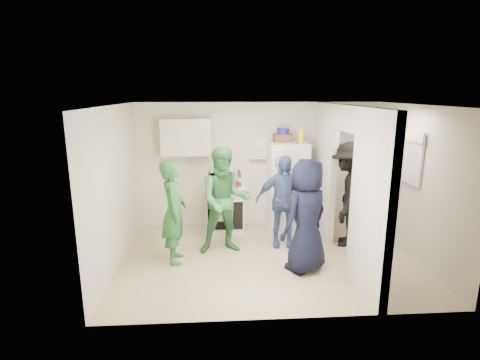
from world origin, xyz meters
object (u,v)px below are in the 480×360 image
object	(u,v)px
person_green_center	(225,201)
person_denim	(283,201)
fridge	(287,187)
wicker_basket	(283,138)
blue_bowl	(283,131)
person_navy	(306,216)
yellow_cup_stack_top	(301,136)
stove	(225,208)
person_nook	(347,194)
person_green_left	(174,212)

from	to	relation	value
person_green_center	person_denim	world-z (taller)	person_green_center
fridge	person_green_center	xyz separation A→B (m)	(-1.24, -1.00, 0.03)
wicker_basket	blue_bowl	bearing A→B (deg)	0.00
person_navy	person_denim	bearing A→B (deg)	-115.30
fridge	person_green_center	bearing A→B (deg)	-141.29
yellow_cup_stack_top	person_navy	bearing A→B (deg)	-98.91
blue_bowl	person_navy	distance (m)	2.12
stove	person_denim	size ratio (longest dim) A/B	0.56
wicker_basket	person_green_center	distance (m)	1.80
fridge	person_green_center	distance (m)	1.60
wicker_basket	person_green_center	size ratio (longest dim) A/B	0.19
blue_bowl	person_nook	distance (m)	1.68
fridge	person_green_left	bearing A→B (deg)	-147.25
stove	blue_bowl	xyz separation A→B (m)	(1.13, 0.02, 1.50)
person_denim	person_nook	distance (m)	1.14
person_navy	person_nook	size ratio (longest dim) A/B	0.94
person_green_left	person_nook	world-z (taller)	person_nook
blue_bowl	person_green_center	world-z (taller)	blue_bowl
yellow_cup_stack_top	person_green_center	size ratio (longest dim) A/B	0.14
stove	yellow_cup_stack_top	xyz separation A→B (m)	(1.45, -0.13, 1.42)
stove	person_navy	xyz separation A→B (m)	(1.18, -1.80, 0.41)
stove	person_navy	distance (m)	2.20
blue_bowl	person_green_left	size ratio (longest dim) A/B	0.14
person_green_left	person_navy	xyz separation A→B (m)	(2.03, -0.44, 0.04)
blue_bowl	person_nook	xyz separation A→B (m)	(1.01, -0.87, -1.03)
person_denim	person_navy	distance (m)	1.00
fridge	yellow_cup_stack_top	distance (m)	1.03
fridge	person_denim	xyz separation A→B (m)	(-0.23, -0.79, -0.06)
fridge	wicker_basket	distance (m)	0.96
fridge	wicker_basket	bearing A→B (deg)	153.43
blue_bowl	person_nook	world-z (taller)	blue_bowl
person_denim	person_nook	world-z (taller)	person_nook
person_nook	person_navy	bearing A→B (deg)	-23.17
blue_bowl	person_green_left	xyz separation A→B (m)	(-1.97, -1.38, -1.12)
yellow_cup_stack_top	person_denim	size ratio (longest dim) A/B	0.15
blue_bowl	person_green_center	size ratio (longest dim) A/B	0.13
person_green_left	person_denim	xyz separation A→B (m)	(1.84, 0.54, -0.02)
fridge	person_nook	size ratio (longest dim) A/B	0.94
wicker_basket	yellow_cup_stack_top	bearing A→B (deg)	-25.11
wicker_basket	yellow_cup_stack_top	distance (m)	0.36
fridge	person_denim	distance (m)	0.83
person_nook	yellow_cup_stack_top	bearing A→B (deg)	-114.25
yellow_cup_stack_top	person_nook	size ratio (longest dim) A/B	0.13
person_nook	stove	bearing A→B (deg)	-89.82
person_green_center	person_navy	bearing A→B (deg)	-37.08
wicker_basket	blue_bowl	world-z (taller)	blue_bowl
person_green_center	person_denim	size ratio (longest dim) A/B	1.11
stove	person_green_center	size ratio (longest dim) A/B	0.51
wicker_basket	person_nook	distance (m)	1.61
person_nook	wicker_basket	bearing A→B (deg)	-108.82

